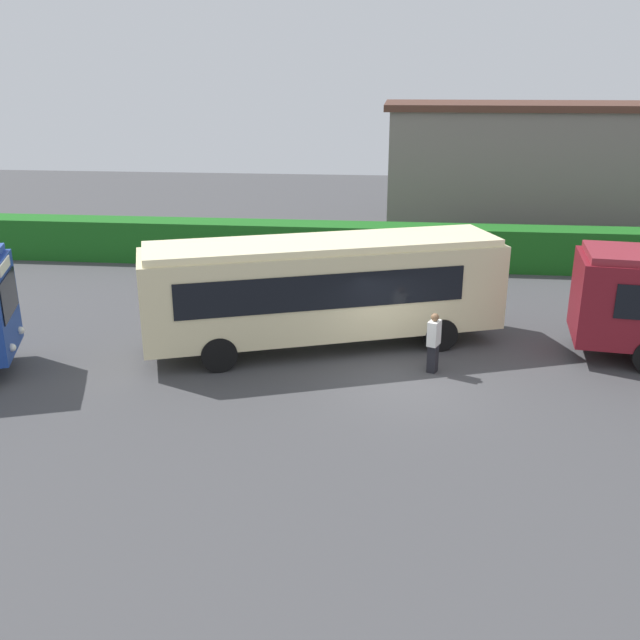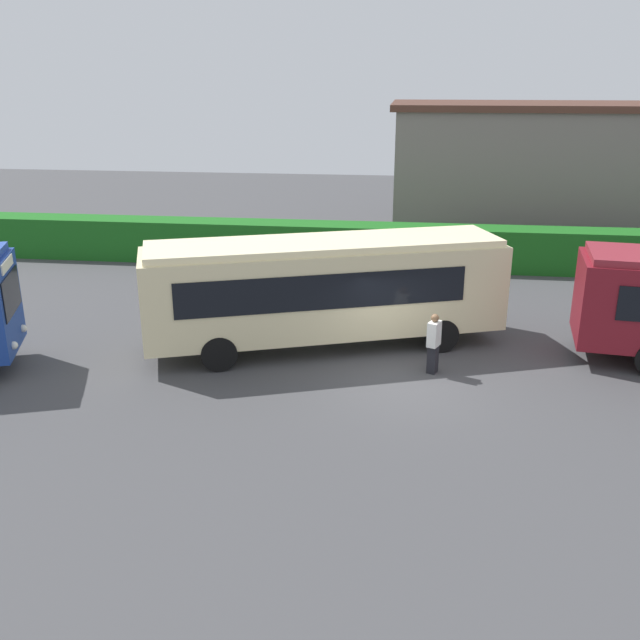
% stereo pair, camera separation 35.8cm
% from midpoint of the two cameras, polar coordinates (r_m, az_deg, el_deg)
% --- Properties ---
extents(ground_plane, '(81.81, 81.81, 0.00)m').
position_cam_midpoint_polar(ground_plane, '(18.80, 7.17, -5.03)').
color(ground_plane, '#424244').
extents(bus_cream, '(10.69, 5.94, 3.24)m').
position_cam_midpoint_polar(bus_cream, '(20.46, 0.92, 2.73)').
color(bus_cream, beige).
rests_on(bus_cream, ground_plane).
extents(person_center, '(0.41, 0.49, 1.69)m').
position_cam_midpoint_polar(person_center, '(19.17, 9.76, -1.80)').
color(person_center, black).
rests_on(person_center, ground_plane).
extents(hedge_row, '(52.91, 1.58, 1.77)m').
position_cam_midpoint_polar(hedge_row, '(29.92, 7.48, 5.95)').
color(hedge_row, '#1B621C').
rests_on(hedge_row, ground_plane).
extents(depot_building, '(14.39, 7.80, 6.49)m').
position_cam_midpoint_polar(depot_building, '(36.46, 17.66, 11.40)').
color(depot_building, slate).
rests_on(depot_building, ground_plane).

